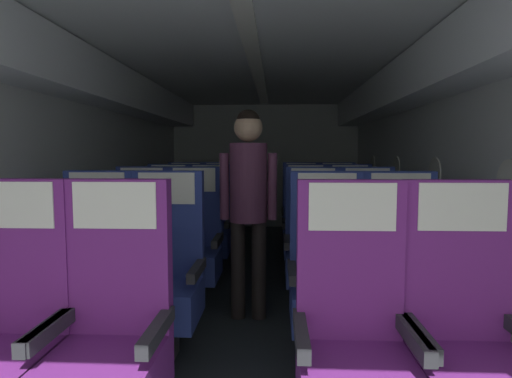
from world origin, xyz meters
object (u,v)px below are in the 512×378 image
Objects in this scene: seat_b_right_aisle at (402,281)px; seat_e_left_aisle at (220,216)px; seat_c_right_aisle at (368,249)px; seat_b_left_window at (94,276)px; seat_c_left_window at (140,246)px; seat_d_left_window at (167,228)px; seat_d_right_aisle at (350,230)px; seat_b_left_aisle at (165,278)px; seat_d_right_window at (306,229)px; seat_e_right_aisle at (337,217)px; seat_a_right_aisle at (466,346)px; seat_d_left_aisle at (209,228)px; seat_e_left_window at (185,216)px; seat_a_left_window at (6,338)px; seat_b_right_window at (327,281)px; seat_e_right_window at (301,217)px; seat_c_left_aisle at (193,247)px; flight_attendant at (248,192)px; seat_a_right_window at (353,345)px; seat_c_right_window at (313,249)px; seat_a_left_aisle at (110,340)px.

seat_b_right_aisle and seat_e_left_aisle have the same top height.
seat_b_left_window is at bearing -155.71° from seat_c_right_aisle.
seat_b_right_aisle is 2.10m from seat_c_left_window.
seat_d_left_window is (-1.90, 1.75, 0.00)m from seat_b_right_aisle.
seat_b_right_aisle is 1.00× the size of seat_d_right_aisle.
seat_b_left_aisle is 2.00m from seat_d_right_window.
seat_d_right_window is at bearing 30.63° from seat_c_left_window.
seat_c_left_window is 2.55m from seat_e_right_aisle.
seat_b_left_window is 1.00× the size of seat_b_right_aisle.
seat_a_right_aisle is at bearing -24.39° from seat_b_left_window.
seat_d_left_aisle is at bearing 148.97° from seat_c_right_aisle.
seat_b_left_window is at bearing -90.37° from seat_e_left_window.
seat_c_right_aisle and seat_d_right_aisle have the same top height.
seat_a_left_window is 1.69m from seat_b_right_window.
seat_d_left_aisle is 1.45m from seat_d_right_aisle.
seat_b_right_window and seat_d_right_window have the same top height.
seat_b_right_window is 2.61m from seat_e_right_window.
seat_c_left_window is at bearing -104.62° from seat_e_left_aisle.
flight_attendant is (0.48, -0.29, 0.49)m from seat_c_left_aisle.
seat_c_right_window is (-0.01, 1.73, 0.00)m from seat_a_right_window.
seat_b_left_window is 1.46m from seat_b_right_window.
seat_e_left_window is at bearing 126.24° from seat_b_right_aisle.
seat_e_right_window is (-0.01, 3.47, 0.00)m from seat_a_right_window.
seat_a_left_aisle is 1.75m from seat_c_left_aisle.
seat_e_right_aisle is 0.44m from seat_e_right_window.
seat_d_right_window is (1.00, 1.73, 0.00)m from seat_b_left_aisle.
seat_e_right_window is at bearing 97.61° from seat_a_right_aisle.
seat_b_left_aisle and seat_c_right_window have the same top height.
seat_a_right_aisle is 1.00× the size of seat_b_right_window.
flight_attendant is at bearing 148.77° from seat_b_right_aisle.
seat_c_left_window is at bearing -149.37° from seat_d_right_window.
seat_b_left_aisle is 1.00× the size of seat_d_right_aisle.
seat_b_right_aisle and seat_c_right_aisle have the same top height.
seat_e_left_aisle is at bearing 119.31° from seat_b_right_aisle.
seat_c_left_window and seat_e_left_window have the same top height.
seat_b_right_window is (-0.46, 0.85, 0.00)m from seat_a_right_aisle.
seat_a_right_aisle and seat_d_left_aisle have the same top height.
seat_e_right_window is (1.01, 0.85, 0.00)m from seat_d_left_aisle.
seat_c_right_window is 2.00m from seat_e_left_aisle.
seat_b_left_window and seat_d_left_window have the same top height.
seat_a_left_window is at bearing -125.95° from seat_d_right_aisle.
seat_d_right_aisle is at bearing 89.63° from seat_c_right_aisle.
seat_e_right_window is at bearing 90.11° from seat_a_right_window.
seat_b_right_aisle is at bearing -31.06° from seat_c_left_aisle.
seat_b_right_window is (1.01, -0.01, 0.00)m from seat_b_left_aisle.
seat_e_right_aisle is at bearing 30.10° from seat_d_left_aisle.
seat_a_left_aisle is 3.61m from seat_e_right_window.
seat_a_left_aisle is at bearing -149.13° from seat_b_right_aisle.
seat_a_right_aisle is at bearing -89.72° from seat_d_right_aisle.
seat_d_left_aisle is at bearing -0.24° from seat_d_left_window.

